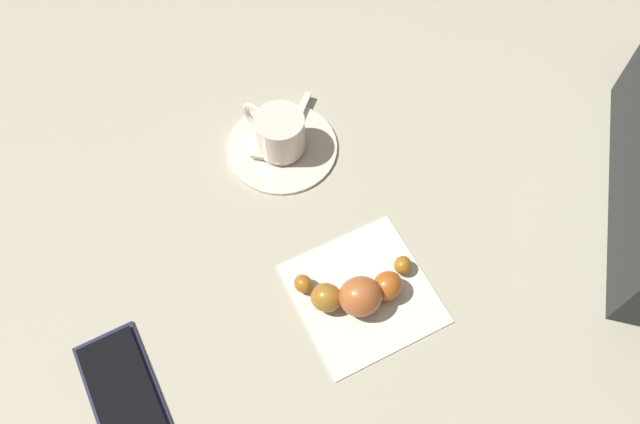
{
  "coord_description": "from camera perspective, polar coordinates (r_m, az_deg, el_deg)",
  "views": [
    {
      "loc": [
        0.35,
        -0.07,
        0.68
      ],
      "look_at": [
        -0.01,
        0.02,
        0.01
      ],
      "focal_mm": 34.71,
      "sensor_mm": 36.0,
      "label": 1
    }
  ],
  "objects": [
    {
      "name": "sugar_packet",
      "position": [
        0.83,
        -5.23,
        7.01
      ],
      "size": [
        0.07,
        0.05,
        0.01
      ],
      "primitive_type": "cube",
      "rotation": [
        0.0,
        0.0,
        12.17
      ],
      "color": "beige",
      "rests_on": "saucer"
    },
    {
      "name": "ground_plane",
      "position": [
        0.76,
        -1.17,
        -1.62
      ],
      "size": [
        1.8,
        1.8,
        0.0
      ],
      "primitive_type": "plane",
      "color": "#B0A98F"
    },
    {
      "name": "cell_phone",
      "position": [
        0.72,
        -17.66,
        -15.69
      ],
      "size": [
        0.16,
        0.1,
        0.01
      ],
      "color": "#191A37",
      "rests_on": "ground"
    },
    {
      "name": "teaspoon",
      "position": [
        0.82,
        -2.99,
        6.68
      ],
      "size": [
        0.11,
        0.08,
        0.01
      ],
      "color": "silver",
      "rests_on": "saucer"
    },
    {
      "name": "saucer",
      "position": [
        0.82,
        -3.52,
        6.05
      ],
      "size": [
        0.15,
        0.15,
        0.01
      ],
      "primitive_type": "cylinder",
      "color": "beige",
      "rests_on": "ground"
    },
    {
      "name": "espresso_cup",
      "position": [
        0.8,
        -3.81,
        7.39
      ],
      "size": [
        0.08,
        0.07,
        0.06
      ],
      "color": "beige",
      "rests_on": "saucer"
    },
    {
      "name": "croissant",
      "position": [
        0.71,
        3.61,
        -7.4
      ],
      "size": [
        0.07,
        0.15,
        0.05
      ],
      "color": "#AA621A",
      "rests_on": "napkin"
    },
    {
      "name": "napkin",
      "position": [
        0.73,
        4.0,
        -7.47
      ],
      "size": [
        0.19,
        0.18,
        0.0
      ],
      "primitive_type": "cube",
      "rotation": [
        0.0,
        0.0,
        0.23
      ],
      "color": "silver",
      "rests_on": "ground"
    }
  ]
}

